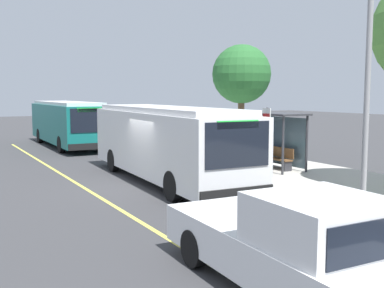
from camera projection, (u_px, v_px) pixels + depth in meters
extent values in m
plane|color=#38383A|center=(149.00, 187.00, 17.27)|extent=(120.00, 120.00, 0.00)
cube|color=#B7B2A8|center=(274.00, 171.00, 20.21)|extent=(44.00, 6.40, 0.15)
cube|color=#E0D64C|center=(92.00, 193.00, 16.19)|extent=(36.00, 0.14, 0.01)
cube|color=white|center=(165.00, 142.00, 18.16)|extent=(10.72, 3.08, 2.40)
cube|color=silver|center=(165.00, 109.00, 18.02)|extent=(9.86, 2.78, 0.20)
cube|color=black|center=(238.00, 145.00, 13.39)|extent=(0.15, 2.17, 1.34)
cube|color=black|center=(194.00, 134.00, 18.70)|extent=(9.32, 0.51, 1.06)
cube|color=#197259|center=(194.00, 165.00, 18.84)|extent=(10.06, 0.54, 0.28)
cube|color=#26D83F|center=(238.00, 125.00, 13.32)|extent=(0.10, 1.40, 0.24)
cube|color=black|center=(238.00, 194.00, 13.53)|extent=(0.21, 2.50, 0.36)
cylinder|color=black|center=(234.00, 180.00, 15.86)|extent=(1.01, 0.33, 1.00)
cylinder|color=black|center=(173.00, 186.00, 14.83)|extent=(1.01, 0.33, 1.00)
cylinder|color=black|center=(161.00, 157.00, 21.61)|extent=(1.01, 0.33, 1.00)
cylinder|color=black|center=(113.00, 160.00, 20.58)|extent=(1.01, 0.33, 1.00)
cube|color=#146B66|center=(67.00, 123.00, 30.44)|extent=(10.85, 2.74, 2.40)
cube|color=silver|center=(66.00, 103.00, 30.30)|extent=(9.98, 2.47, 0.20)
cube|color=black|center=(90.00, 120.00, 25.66)|extent=(0.08, 2.17, 1.34)
cube|color=black|center=(86.00, 118.00, 31.02)|extent=(9.51, 0.20, 1.06)
cube|color=silver|center=(86.00, 137.00, 31.16)|extent=(10.27, 0.21, 0.28)
cube|color=#26D83F|center=(90.00, 110.00, 25.59)|extent=(0.05, 1.40, 0.24)
cube|color=black|center=(91.00, 146.00, 25.80)|extent=(0.12, 2.50, 0.36)
cylinder|color=black|center=(99.00, 142.00, 28.18)|extent=(1.00, 0.30, 1.00)
cylinder|color=black|center=(61.00, 144.00, 27.08)|extent=(1.00, 0.30, 1.00)
cylinder|color=black|center=(72.00, 134.00, 33.93)|extent=(1.00, 0.30, 1.00)
cylinder|color=black|center=(40.00, 136.00, 32.83)|extent=(1.00, 0.30, 1.00)
cube|color=white|center=(282.00, 251.00, 8.17)|extent=(5.46, 2.18, 0.75)
cube|color=white|center=(321.00, 222.00, 7.25)|extent=(1.95, 1.96, 0.80)
cube|color=black|center=(369.00, 242.00, 6.42)|extent=(0.08, 1.60, 0.60)
cylinder|color=black|center=(267.00, 236.00, 10.04)|extent=(0.77, 0.26, 0.76)
cylinder|color=black|center=(194.00, 248.00, 9.21)|extent=(0.77, 0.26, 0.76)
cylinder|color=#333338|center=(307.00, 144.00, 19.46)|extent=(0.10, 0.10, 2.40)
cylinder|color=#333338|center=(283.00, 146.00, 18.83)|extent=(0.10, 0.10, 2.40)
cylinder|color=#333338|center=(268.00, 139.00, 21.71)|extent=(0.10, 0.10, 2.40)
cylinder|color=#333338|center=(245.00, 140.00, 21.07)|extent=(0.10, 0.10, 2.40)
cube|color=#333338|center=(275.00, 114.00, 20.13)|extent=(2.90, 1.60, 0.08)
cube|color=#4C606B|center=(286.00, 141.00, 20.59)|extent=(2.47, 0.04, 2.16)
cube|color=navy|center=(257.00, 140.00, 21.40)|extent=(0.06, 1.11, 1.82)
cube|color=brown|center=(277.00, 159.00, 20.35)|extent=(1.60, 0.44, 0.06)
cube|color=brown|center=(281.00, 152.00, 20.44)|extent=(1.60, 0.05, 0.44)
cube|color=#333338|center=(267.00, 162.00, 21.00)|extent=(0.08, 0.40, 0.45)
cube|color=#333338|center=(288.00, 166.00, 19.75)|extent=(0.08, 0.40, 0.45)
cylinder|color=#333338|center=(266.00, 145.00, 17.26)|extent=(0.07, 0.07, 2.80)
cube|color=white|center=(267.00, 116.00, 17.13)|extent=(0.44, 0.03, 0.56)
cube|color=red|center=(266.00, 116.00, 17.12)|extent=(0.40, 0.01, 0.16)
cylinder|color=brown|center=(241.00, 125.00, 25.67)|extent=(0.36, 0.36, 3.18)
sphere|color=#28662D|center=(242.00, 74.00, 25.37)|extent=(3.24, 3.24, 3.24)
cylinder|color=gray|center=(367.00, 98.00, 12.71)|extent=(0.16, 0.16, 6.40)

